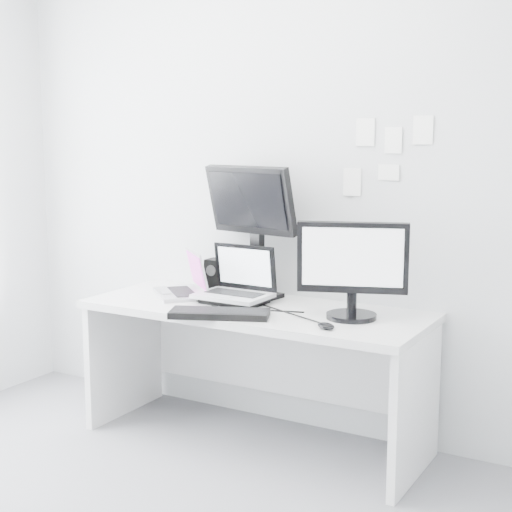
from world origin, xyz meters
TOP-DOWN VIEW (x-y plane):
  - back_wall at (0.00, 1.60)m, footprint 3.60×0.00m
  - desk at (0.00, 1.25)m, footprint 1.80×0.70m
  - macbook at (-0.49, 1.28)m, footprint 0.44×0.43m
  - speaker at (-0.36, 1.44)m, footprint 0.11×0.11m
  - dell_laptop at (-0.14, 1.26)m, footprint 0.38×0.30m
  - rear_monitor at (-0.13, 1.46)m, footprint 0.57×0.28m
  - samsung_monitor at (0.53, 1.27)m, footprint 0.58×0.41m
  - keyboard at (-0.04, 0.98)m, footprint 0.51×0.35m
  - mouse at (0.51, 1.02)m, footprint 0.11×0.09m
  - wall_note_0 at (0.45, 1.59)m, footprint 0.10×0.00m
  - wall_note_1 at (0.60, 1.59)m, footprint 0.09×0.00m
  - wall_note_2 at (0.75, 1.59)m, footprint 0.10×0.00m
  - wall_note_3 at (0.58, 1.59)m, footprint 0.11×0.00m
  - wall_note_4 at (0.38, 1.59)m, footprint 0.10×0.00m

SIDE VIEW (x-z plane):
  - desk at x=0.00m, z-range 0.00..0.73m
  - mouse at x=0.51m, z-range 0.73..0.76m
  - keyboard at x=-0.04m, z-range 0.73..0.76m
  - speaker at x=-0.36m, z-range 0.73..0.92m
  - macbook at x=-0.49m, z-range 0.73..0.99m
  - dell_laptop at x=-0.14m, z-range 0.73..1.04m
  - samsung_monitor at x=0.53m, z-range 0.73..1.22m
  - rear_monitor at x=-0.13m, z-range 0.73..1.47m
  - back_wall at x=0.00m, z-range -0.45..3.15m
  - wall_note_4 at x=0.38m, z-range 1.29..1.44m
  - wall_note_3 at x=0.58m, z-range 1.38..1.46m
  - wall_note_1 at x=0.60m, z-range 1.52..1.65m
  - wall_note_0 at x=0.45m, z-range 1.55..1.69m
  - wall_note_2 at x=0.75m, z-range 1.56..1.70m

